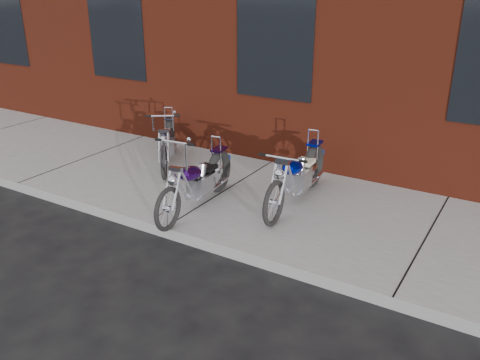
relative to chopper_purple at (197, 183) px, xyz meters
The scene contains 5 objects.
ground 0.92m from the chopper_purple, 90.24° to the right, with size 120.00×120.00×0.00m, color #242424.
sidewalk 0.86m from the chopper_purple, 90.25° to the left, with size 22.00×3.00×0.15m, color gray.
chopper_purple is the anchor object (origin of this frame).
chopper_blue 1.43m from the chopper_purple, 37.87° to the left, with size 0.53×2.16×0.94m.
chopper_third 1.96m from the chopper_purple, 141.16° to the left, with size 1.21×1.70×1.01m.
Camera 1 is at (3.93, -4.57, 3.21)m, focal length 38.00 mm.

